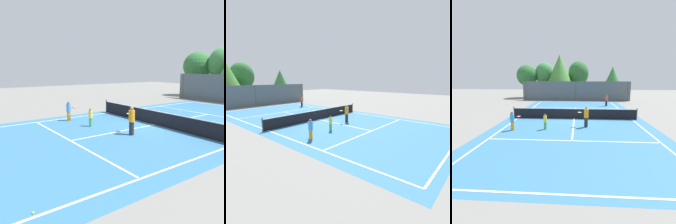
{
  "view_description": "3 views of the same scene",
  "coord_description": "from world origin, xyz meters",
  "views": [
    {
      "loc": [
        11.19,
        -11.71,
        3.81
      ],
      "look_at": [
        -1.14,
        -2.82,
        1.03
      ],
      "focal_mm": 37.85,
      "sensor_mm": 36.0,
      "label": 1
    },
    {
      "loc": [
        -12.39,
        -13.68,
        4.15
      ],
      "look_at": [
        0.62,
        -2.22,
        0.96
      ],
      "focal_mm": 29.11,
      "sensor_mm": 36.0,
      "label": 2
    },
    {
      "loc": [
        0.32,
        -17.9,
        4.06
      ],
      "look_at": [
        -0.83,
        -1.95,
        1.02
      ],
      "focal_mm": 30.36,
      "sensor_mm": 36.0,
      "label": 3
    }
  ],
  "objects": [
    {
      "name": "ground_plane",
      "position": [
        0.0,
        0.0,
        0.0
      ],
      "size": [
        80.0,
        80.0,
        0.0
      ],
      "primitive_type": "plane",
      "color": "slate"
    },
    {
      "name": "court_surface",
      "position": [
        0.0,
        0.0,
        0.0
      ],
      "size": [
        13.0,
        25.0,
        0.01
      ],
      "color": "teal",
      "rests_on": "ground_plane"
    },
    {
      "name": "tennis_net",
      "position": [
        0.0,
        0.0,
        0.51
      ],
      "size": [
        11.9,
        0.1,
        1.1
      ],
      "color": "#333833",
      "rests_on": "ground_plane"
    },
    {
      "name": "tree_0",
      "position": [
        -6.07,
        18.68,
        4.45
      ],
      "size": [
        3.58,
        3.44,
        6.62
      ],
      "color": "brown",
      "rests_on": "ground_plane"
    },
    {
      "name": "tree_4",
      "position": [
        -9.27,
        17.93,
        4.19
      ],
      "size": [
        3.92,
        3.92,
        6.17
      ],
      "color": "brown",
      "rests_on": "ground_plane"
    },
    {
      "name": "player_1",
      "position": [
        -2.15,
        -3.86,
        0.63
      ],
      "size": [
        0.26,
        0.26,
        1.23
      ],
      "color": "#3FA559",
      "rests_on": "ground_plane"
    },
    {
      "name": "player_2",
      "position": [
        -4.58,
        -4.28,
        0.75
      ],
      "size": [
        0.77,
        0.79,
        1.45
      ],
      "color": "orange",
      "rests_on": "ground_plane"
    },
    {
      "name": "player_3",
      "position": [
        1.01,
        -2.98,
        0.87
      ],
      "size": [
        0.92,
        0.65,
        1.68
      ],
      "color": "#232328",
      "rests_on": "ground_plane"
    },
    {
      "name": "tennis_ball_0",
      "position": [
        -1.43,
        -2.09,
        0.03
      ],
      "size": [
        0.07,
        0.07,
        0.07
      ],
      "primitive_type": "sphere",
      "color": "#CCE533",
      "rests_on": "ground_plane"
    },
    {
      "name": "tennis_ball_1",
      "position": [
        -3.07,
        -0.63,
        0.03
      ],
      "size": [
        0.07,
        0.07,
        0.07
      ],
      "primitive_type": "sphere",
      "color": "#CCE533",
      "rests_on": "ground_plane"
    },
    {
      "name": "tennis_ball_2",
      "position": [
        1.62,
        -1.02,
        0.03
      ],
      "size": [
        0.07,
        0.07,
        0.07
      ],
      "primitive_type": "sphere",
      "color": "#CCE533",
      "rests_on": "ground_plane"
    },
    {
      "name": "tennis_ball_3",
      "position": [
        5.33,
        -10.09,
        0.03
      ],
      "size": [
        0.07,
        0.07,
        0.07
      ],
      "primitive_type": "sphere",
      "color": "#CCE533",
      "rests_on": "ground_plane"
    },
    {
      "name": "tennis_ball_6",
      "position": [
        -5.34,
        7.12,
        0.03
      ],
      "size": [
        0.07,
        0.07,
        0.07
      ],
      "primitive_type": "sphere",
      "color": "#CCE533",
      "rests_on": "ground_plane"
    }
  ]
}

